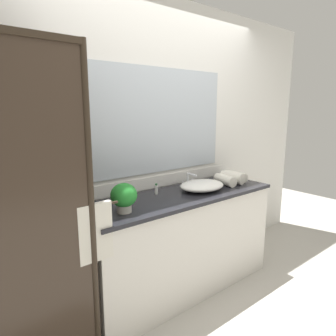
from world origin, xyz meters
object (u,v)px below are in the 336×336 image
object	(u,v)px
rolled_towel_middle	(232,178)
rolled_towel_far_edge	(225,180)
amenity_bottle_body_wash	(123,195)
rolled_towel_near_edge	(235,176)
sink_basin	(202,185)
potted_plant	(124,196)
faucet	(188,182)
amenity_bottle_conditioner	(156,189)

from	to	relation	value
rolled_towel_middle	rolled_towel_far_edge	distance (m)	0.11
amenity_bottle_body_wash	rolled_towel_near_edge	bearing A→B (deg)	-7.11
sink_basin	rolled_towel_far_edge	size ratio (longest dim) A/B	1.84
rolled_towel_near_edge	rolled_towel_far_edge	bearing A→B (deg)	-166.61
rolled_towel_near_edge	rolled_towel_middle	bearing A→B (deg)	-155.81
amenity_bottle_body_wash	rolled_towel_middle	distance (m)	1.14
potted_plant	rolled_towel_far_edge	bearing A→B (deg)	3.29
rolled_towel_middle	potted_plant	bearing A→B (deg)	-176.86
faucet	potted_plant	world-z (taller)	potted_plant
potted_plant	amenity_bottle_conditioner	xyz separation A→B (m)	(0.45, 0.23, -0.07)
faucet	amenity_bottle_conditioner	size ratio (longest dim) A/B	1.79
potted_plant	rolled_towel_middle	xyz separation A→B (m)	(1.27, 0.07, -0.06)
potted_plant	rolled_towel_middle	size ratio (longest dim) A/B	0.95
faucet	rolled_towel_far_edge	distance (m)	0.36
faucet	amenity_bottle_body_wash	world-z (taller)	faucet
rolled_towel_near_edge	rolled_towel_far_edge	xyz separation A→B (m)	(-0.22, -0.05, 0.00)
amenity_bottle_body_wash	faucet	bearing A→B (deg)	-1.48
faucet	amenity_bottle_body_wash	size ratio (longest dim) A/B	2.13
potted_plant	amenity_bottle_conditioner	bearing A→B (deg)	26.52
faucet	rolled_towel_near_edge	bearing A→B (deg)	-14.45
rolled_towel_middle	rolled_towel_far_edge	xyz separation A→B (m)	(-0.11, -0.00, -0.01)
amenity_bottle_body_wash	rolled_towel_far_edge	world-z (taller)	rolled_towel_far_edge
amenity_bottle_body_wash	rolled_towel_near_edge	world-z (taller)	rolled_towel_near_edge
amenity_bottle_conditioner	amenity_bottle_body_wash	distance (m)	0.31
sink_basin	faucet	xyz separation A→B (m)	(0.00, 0.18, 0.00)
amenity_bottle_conditioner	rolled_towel_middle	xyz separation A→B (m)	(0.82, -0.16, 0.01)
amenity_bottle_conditioner	rolled_towel_far_edge	bearing A→B (deg)	-12.61
sink_basin	rolled_towel_near_edge	world-z (taller)	rolled_towel_near_edge
potted_plant	rolled_towel_far_edge	distance (m)	1.17
sink_basin	rolled_towel_middle	distance (m)	0.42
faucet	rolled_towel_middle	world-z (taller)	faucet
amenity_bottle_conditioner	rolled_towel_near_edge	distance (m)	0.94
potted_plant	amenity_bottle_conditioner	size ratio (longest dim) A/B	2.24
amenity_bottle_conditioner	rolled_towel_far_edge	size ratio (longest dim) A/B	0.40
potted_plant	rolled_towel_far_edge	world-z (taller)	potted_plant
potted_plant	rolled_towel_near_edge	distance (m)	1.39
faucet	rolled_towel_middle	size ratio (longest dim) A/B	0.75
sink_basin	amenity_bottle_conditioner	size ratio (longest dim) A/B	4.59
sink_basin	amenity_bottle_body_wash	xyz separation A→B (m)	(-0.71, 0.20, -0.01)
amenity_bottle_conditioner	rolled_towel_near_edge	bearing A→B (deg)	-6.54
faucet	amenity_bottle_conditioner	bearing A→B (deg)	-175.85
amenity_bottle_body_wash	rolled_towel_far_edge	xyz separation A→B (m)	(1.02, -0.21, 0.01)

